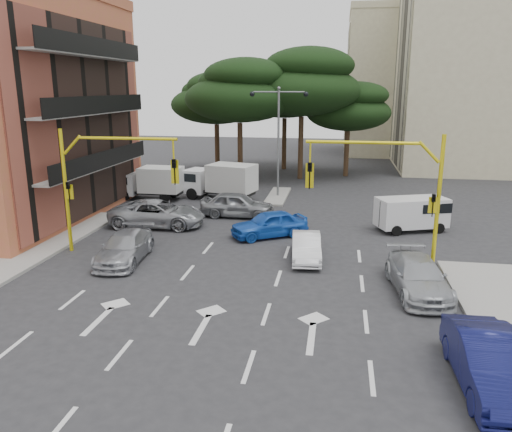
{
  "coord_description": "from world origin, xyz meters",
  "views": [
    {
      "loc": [
        4.34,
        -19.74,
        7.9
      ],
      "look_at": [
        0.35,
        4.18,
        1.6
      ],
      "focal_mm": 35.0,
      "sensor_mm": 36.0,
      "label": 1
    }
  ],
  "objects_px": {
    "car_silver_cross_a": "(158,213)",
    "box_truck_b": "(220,182)",
    "street_lamp_center": "(279,123)",
    "car_silver_parked": "(418,276)",
    "car_navy_parked": "(489,362)",
    "signal_mast_left": "(99,174)",
    "car_blue_compact": "(269,224)",
    "signal_mast_right": "(396,183)",
    "car_white_hatch": "(306,247)",
    "car_silver_wagon": "(125,247)",
    "car_silver_cross_b": "(237,205)",
    "van_white": "(411,214)",
    "box_truck_a": "(150,183)"
  },
  "relations": [
    {
      "from": "signal_mast_left",
      "to": "car_silver_cross_a",
      "type": "xyz_separation_m",
      "value": [
        0.87,
        5.01,
        -3.12
      ]
    },
    {
      "from": "car_navy_parked",
      "to": "car_white_hatch",
      "type": "bearing_deg",
      "value": 118.26
    },
    {
      "from": "car_silver_cross_b",
      "to": "signal_mast_right",
      "type": "bearing_deg",
      "value": -130.91
    },
    {
      "from": "car_white_hatch",
      "to": "car_silver_cross_a",
      "type": "bearing_deg",
      "value": 148.43
    },
    {
      "from": "car_silver_cross_a",
      "to": "car_silver_parked",
      "type": "xyz_separation_m",
      "value": [
        13.53,
        -7.58,
        -0.08
      ]
    },
    {
      "from": "car_silver_wagon",
      "to": "box_truck_a",
      "type": "relative_size",
      "value": 0.95
    },
    {
      "from": "car_navy_parked",
      "to": "car_silver_cross_a",
      "type": "bearing_deg",
      "value": 134.22
    },
    {
      "from": "signal_mast_left",
      "to": "box_truck_b",
      "type": "bearing_deg",
      "value": 77.59
    },
    {
      "from": "signal_mast_right",
      "to": "car_silver_wagon",
      "type": "xyz_separation_m",
      "value": [
        -12.12,
        -0.97,
        -3.22
      ]
    },
    {
      "from": "box_truck_a",
      "to": "car_silver_cross_b",
      "type": "bearing_deg",
      "value": -117.46
    },
    {
      "from": "signal_mast_right",
      "to": "street_lamp_center",
      "type": "height_order",
      "value": "street_lamp_center"
    },
    {
      "from": "car_silver_wagon",
      "to": "car_silver_cross_b",
      "type": "height_order",
      "value": "car_silver_cross_b"
    },
    {
      "from": "car_silver_parked",
      "to": "box_truck_b",
      "type": "relative_size",
      "value": 0.9
    },
    {
      "from": "signal_mast_left",
      "to": "car_silver_wagon",
      "type": "height_order",
      "value": "signal_mast_left"
    },
    {
      "from": "car_silver_wagon",
      "to": "car_silver_parked",
      "type": "distance_m",
      "value": 13.02
    },
    {
      "from": "car_white_hatch",
      "to": "street_lamp_center",
      "type": "bearing_deg",
      "value": 97.26
    },
    {
      "from": "street_lamp_center",
      "to": "car_silver_cross_b",
      "type": "xyz_separation_m",
      "value": [
        -1.8,
        -6.09,
        -4.65
      ]
    },
    {
      "from": "car_silver_wagon",
      "to": "van_white",
      "type": "height_order",
      "value": "van_white"
    },
    {
      "from": "car_white_hatch",
      "to": "car_silver_cross_b",
      "type": "relative_size",
      "value": 0.82
    },
    {
      "from": "signal_mast_right",
      "to": "street_lamp_center",
      "type": "distance_m",
      "value": 15.65
    },
    {
      "from": "car_navy_parked",
      "to": "box_truck_b",
      "type": "relative_size",
      "value": 0.86
    },
    {
      "from": "car_silver_cross_a",
      "to": "box_truck_b",
      "type": "relative_size",
      "value": 1.04
    },
    {
      "from": "car_silver_wagon",
      "to": "car_silver_parked",
      "type": "relative_size",
      "value": 0.97
    },
    {
      "from": "van_white",
      "to": "box_truck_b",
      "type": "distance_m",
      "value": 13.97
    },
    {
      "from": "signal_mast_left",
      "to": "van_white",
      "type": "height_order",
      "value": "signal_mast_left"
    },
    {
      "from": "car_white_hatch",
      "to": "car_silver_cross_a",
      "type": "xyz_separation_m",
      "value": [
        -8.93,
        4.4,
        0.15
      ]
    },
    {
      "from": "car_blue_compact",
      "to": "car_silver_cross_b",
      "type": "distance_m",
      "value": 4.7
    },
    {
      "from": "street_lamp_center",
      "to": "car_white_hatch",
      "type": "bearing_deg",
      "value": -77.38
    },
    {
      "from": "street_lamp_center",
      "to": "car_silver_parked",
      "type": "bearing_deg",
      "value": -65.37
    },
    {
      "from": "street_lamp_center",
      "to": "box_truck_a",
      "type": "relative_size",
      "value": 1.61
    },
    {
      "from": "car_silver_cross_a",
      "to": "box_truck_b",
      "type": "bearing_deg",
      "value": -16.56
    },
    {
      "from": "car_silver_wagon",
      "to": "car_silver_parked",
      "type": "bearing_deg",
      "value": -11.6
    },
    {
      "from": "car_white_hatch",
      "to": "car_silver_wagon",
      "type": "relative_size",
      "value": 0.82
    },
    {
      "from": "van_white",
      "to": "signal_mast_right",
      "type": "bearing_deg",
      "value": -35.41
    },
    {
      "from": "signal_mast_left",
      "to": "street_lamp_center",
      "type": "relative_size",
      "value": 0.77
    },
    {
      "from": "signal_mast_right",
      "to": "car_white_hatch",
      "type": "xyz_separation_m",
      "value": [
        -3.8,
        0.61,
        -3.27
      ]
    },
    {
      "from": "car_silver_cross_a",
      "to": "car_silver_cross_b",
      "type": "relative_size",
      "value": 1.2
    },
    {
      "from": "street_lamp_center",
      "to": "van_white",
      "type": "distance_m",
      "value": 12.21
    },
    {
      "from": "car_blue_compact",
      "to": "car_navy_parked",
      "type": "distance_m",
      "value": 15.08
    },
    {
      "from": "street_lamp_center",
      "to": "box_truck_b",
      "type": "height_order",
      "value": "street_lamp_center"
    },
    {
      "from": "signal_mast_left",
      "to": "car_silver_parked",
      "type": "distance_m",
      "value": 14.98
    },
    {
      "from": "car_silver_cross_a",
      "to": "car_navy_parked",
      "type": "relative_size",
      "value": 1.2
    },
    {
      "from": "car_blue_compact",
      "to": "car_silver_parked",
      "type": "relative_size",
      "value": 0.89
    },
    {
      "from": "signal_mast_left",
      "to": "car_navy_parked",
      "type": "height_order",
      "value": "signal_mast_left"
    },
    {
      "from": "car_silver_wagon",
      "to": "car_silver_cross_b",
      "type": "relative_size",
      "value": 1.0
    },
    {
      "from": "signal_mast_right",
      "to": "car_silver_wagon",
      "type": "relative_size",
      "value": 1.32
    },
    {
      "from": "signal_mast_right",
      "to": "car_silver_wagon",
      "type": "height_order",
      "value": "signal_mast_right"
    },
    {
      "from": "signal_mast_left",
      "to": "car_silver_cross_b",
      "type": "distance_m",
      "value": 9.87
    },
    {
      "from": "car_navy_parked",
      "to": "box_truck_b",
      "type": "bearing_deg",
      "value": 118.34
    },
    {
      "from": "signal_mast_left",
      "to": "car_blue_compact",
      "type": "bearing_deg",
      "value": 27.78
    }
  ]
}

